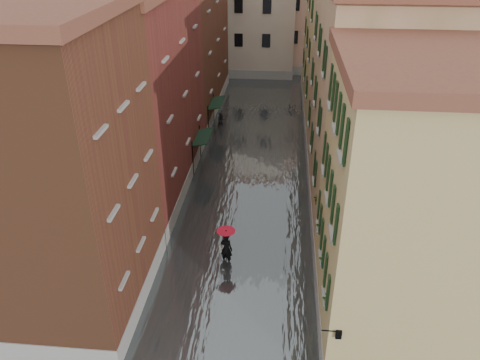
% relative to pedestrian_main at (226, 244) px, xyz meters
% --- Properties ---
extents(ground, '(120.00, 120.00, 0.00)m').
position_rel_pedestrian_main_xyz_m(ground, '(0.56, -1.20, -1.25)').
color(ground, '#505053').
rests_on(ground, ground).
extents(floodwater, '(10.00, 60.00, 0.20)m').
position_rel_pedestrian_main_xyz_m(floodwater, '(0.56, 11.80, -1.15)').
color(floodwater, '#474D4E').
rests_on(floodwater, ground).
extents(building_left_near, '(6.00, 8.00, 13.00)m').
position_rel_pedestrian_main_xyz_m(building_left_near, '(-6.44, -3.20, 5.25)').
color(building_left_near, brown).
rests_on(building_left_near, ground).
extents(building_left_mid, '(6.00, 14.00, 12.50)m').
position_rel_pedestrian_main_xyz_m(building_left_mid, '(-6.44, 7.80, 5.00)').
color(building_left_mid, maroon).
rests_on(building_left_mid, ground).
extents(building_left_far, '(6.00, 16.00, 14.00)m').
position_rel_pedestrian_main_xyz_m(building_left_far, '(-6.44, 22.80, 5.75)').
color(building_left_far, brown).
rests_on(building_left_far, ground).
extents(building_right_near, '(6.00, 8.00, 11.50)m').
position_rel_pedestrian_main_xyz_m(building_right_near, '(7.56, -3.20, 4.50)').
color(building_right_near, tan).
rests_on(building_right_near, ground).
extents(building_right_mid, '(6.00, 14.00, 13.00)m').
position_rel_pedestrian_main_xyz_m(building_right_mid, '(7.56, 7.80, 5.25)').
color(building_right_mid, tan).
rests_on(building_right_mid, ground).
extents(building_right_far, '(6.00, 16.00, 11.50)m').
position_rel_pedestrian_main_xyz_m(building_right_far, '(7.56, 22.80, 4.50)').
color(building_right_far, tan).
rests_on(building_right_far, ground).
extents(building_end_cream, '(12.00, 9.00, 13.00)m').
position_rel_pedestrian_main_xyz_m(building_end_cream, '(-2.44, 36.80, 5.25)').
color(building_end_cream, beige).
rests_on(building_end_cream, ground).
extents(building_end_pink, '(10.00, 9.00, 12.00)m').
position_rel_pedestrian_main_xyz_m(building_end_pink, '(6.56, 38.80, 4.75)').
color(building_end_pink, tan).
rests_on(building_end_pink, ground).
extents(awning_near, '(1.09, 3.00, 2.80)m').
position_rel_pedestrian_main_xyz_m(awning_near, '(-2.93, 10.53, 1.21)').
color(awning_near, black).
rests_on(awning_near, ground).
extents(awning_far, '(1.09, 3.13, 2.80)m').
position_rel_pedestrian_main_xyz_m(awning_far, '(-2.93, 17.64, 1.22)').
color(awning_far, black).
rests_on(awning_far, ground).
extents(wall_lantern, '(0.71, 0.22, 0.35)m').
position_rel_pedestrian_main_xyz_m(wall_lantern, '(4.89, -7.20, 1.75)').
color(wall_lantern, black).
rests_on(wall_lantern, ground).
extents(window_planters, '(0.59, 8.24, 0.84)m').
position_rel_pedestrian_main_xyz_m(window_planters, '(4.68, -2.10, 2.26)').
color(window_planters, brown).
rests_on(window_planters, ground).
extents(pedestrian_main, '(0.99, 0.99, 2.06)m').
position_rel_pedestrian_main_xyz_m(pedestrian_main, '(0.00, 0.00, 0.00)').
color(pedestrian_main, black).
rests_on(pedestrian_main, ground).
extents(pedestrian_far, '(0.77, 0.64, 1.41)m').
position_rel_pedestrian_main_xyz_m(pedestrian_far, '(-2.62, 18.27, -0.55)').
color(pedestrian_far, black).
rests_on(pedestrian_far, ground).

